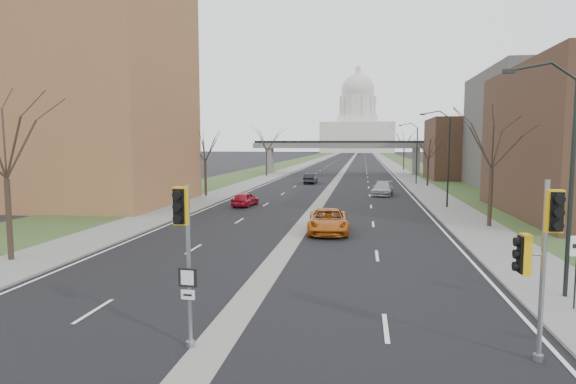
% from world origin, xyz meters
% --- Properties ---
extents(ground, '(700.00, 700.00, 0.00)m').
position_xyz_m(ground, '(0.00, 0.00, 0.00)').
color(ground, black).
rests_on(ground, ground).
extents(road_surface, '(20.00, 600.00, 0.01)m').
position_xyz_m(road_surface, '(0.00, 150.00, 0.01)').
color(road_surface, black).
rests_on(road_surface, ground).
extents(median_strip, '(1.20, 600.00, 0.02)m').
position_xyz_m(median_strip, '(0.00, 150.00, 0.00)').
color(median_strip, gray).
rests_on(median_strip, ground).
extents(sidewalk_right, '(4.00, 600.00, 0.12)m').
position_xyz_m(sidewalk_right, '(12.00, 150.00, 0.06)').
color(sidewalk_right, gray).
rests_on(sidewalk_right, ground).
extents(sidewalk_left, '(4.00, 600.00, 0.12)m').
position_xyz_m(sidewalk_left, '(-12.00, 150.00, 0.06)').
color(sidewalk_left, gray).
rests_on(sidewalk_left, ground).
extents(grass_verge_right, '(8.00, 600.00, 0.10)m').
position_xyz_m(grass_verge_right, '(18.00, 150.00, 0.05)').
color(grass_verge_right, '#2E4620').
rests_on(grass_verge_right, ground).
extents(grass_verge_left, '(8.00, 600.00, 0.10)m').
position_xyz_m(grass_verge_left, '(-18.00, 150.00, 0.05)').
color(grass_verge_left, '#2E4620').
rests_on(grass_verge_left, ground).
extents(apartment_building, '(25.00, 16.00, 22.00)m').
position_xyz_m(apartment_building, '(-26.00, 30.00, 11.00)').
color(apartment_building, '#9D693E').
rests_on(apartment_building, ground).
extents(commercial_block_mid, '(18.00, 22.00, 15.00)m').
position_xyz_m(commercial_block_mid, '(28.00, 52.00, 7.50)').
color(commercial_block_mid, '#4F4D48').
rests_on(commercial_block_mid, ground).
extents(commercial_block_far, '(14.00, 14.00, 10.00)m').
position_xyz_m(commercial_block_far, '(22.00, 70.00, 5.00)').
color(commercial_block_far, '#513325').
rests_on(commercial_block_far, ground).
extents(pedestrian_bridge, '(34.00, 3.00, 6.45)m').
position_xyz_m(pedestrian_bridge, '(0.00, 80.00, 4.84)').
color(pedestrian_bridge, slate).
rests_on(pedestrian_bridge, ground).
extents(capitol, '(48.00, 42.00, 55.75)m').
position_xyz_m(capitol, '(0.00, 320.00, 18.60)').
color(capitol, beige).
rests_on(capitol, ground).
extents(streetlight_near, '(2.61, 0.20, 8.70)m').
position_xyz_m(streetlight_near, '(10.99, 6.00, 6.95)').
color(streetlight_near, black).
rests_on(streetlight_near, sidewalk_right).
extents(streetlight_mid, '(2.61, 0.20, 8.70)m').
position_xyz_m(streetlight_mid, '(10.99, 32.00, 6.95)').
color(streetlight_mid, black).
rests_on(streetlight_mid, sidewalk_right).
extents(streetlight_far, '(2.61, 0.20, 8.70)m').
position_xyz_m(streetlight_far, '(10.99, 58.00, 6.95)').
color(streetlight_far, black).
rests_on(streetlight_far, sidewalk_right).
extents(tree_left_a, '(7.20, 7.20, 9.40)m').
position_xyz_m(tree_left_a, '(-13.00, 8.00, 6.64)').
color(tree_left_a, '#382B21').
rests_on(tree_left_a, sidewalk_left).
extents(tree_left_b, '(6.75, 6.75, 8.81)m').
position_xyz_m(tree_left_b, '(-13.00, 38.00, 6.23)').
color(tree_left_b, '#382B21').
rests_on(tree_left_b, sidewalk_left).
extents(tree_left_c, '(7.65, 7.65, 9.99)m').
position_xyz_m(tree_left_c, '(-13.00, 72.00, 7.04)').
color(tree_left_c, '#382B21').
rests_on(tree_left_c, sidewalk_left).
extents(tree_right_a, '(7.20, 7.20, 9.40)m').
position_xyz_m(tree_right_a, '(13.00, 22.00, 6.64)').
color(tree_right_a, '#382B21').
rests_on(tree_right_a, sidewalk_right).
extents(tree_right_b, '(6.30, 6.30, 8.22)m').
position_xyz_m(tree_right_b, '(13.00, 55.00, 5.82)').
color(tree_right_b, '#382B21').
rests_on(tree_right_b, sidewalk_right).
extents(tree_right_c, '(7.65, 7.65, 9.99)m').
position_xyz_m(tree_right_c, '(13.00, 95.00, 7.04)').
color(tree_right_c, '#382B21').
rests_on(tree_right_c, sidewalk_right).
extents(signal_pole_median, '(0.54, 0.77, 4.70)m').
position_xyz_m(signal_pole_median, '(-0.64, -0.55, 3.27)').
color(signal_pole_median, gray).
rests_on(signal_pole_median, ground).
extents(signal_pole_right, '(0.91, 0.85, 4.90)m').
position_xyz_m(signal_pole_right, '(8.78, 0.11, 3.21)').
color(signal_pole_right, gray).
rests_on(signal_pole_right, ground).
extents(car_left_near, '(2.09, 4.09, 1.33)m').
position_xyz_m(car_left_near, '(-6.66, 30.57, 0.67)').
color(car_left_near, maroon).
rests_on(car_left_near, ground).
extents(car_left_far, '(1.71, 4.48, 1.46)m').
position_xyz_m(car_left_far, '(-3.39, 57.30, 0.73)').
color(car_left_far, black).
rests_on(car_left_far, ground).
extents(car_right_near, '(2.95, 5.76, 1.56)m').
position_xyz_m(car_right_near, '(2.00, 18.31, 0.78)').
color(car_right_near, '#B15612').
rests_on(car_right_near, ground).
extents(car_right_mid, '(2.77, 5.50, 1.53)m').
position_xyz_m(car_right_mid, '(6.44, 42.50, 0.77)').
color(car_right_mid, '#A6A7AE').
rests_on(car_right_mid, ground).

